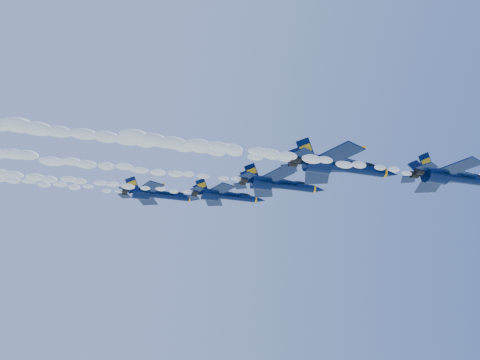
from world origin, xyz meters
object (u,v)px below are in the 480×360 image
object	(u,v)px
jet_second	(339,166)
jet_fourth	(225,196)
jet_lead	(453,177)
jet_fifth	(157,194)
jet_third	(278,184)

from	to	relation	value
jet_second	jet_fourth	distance (m)	25.49
jet_fourth	jet_lead	bearing A→B (deg)	-41.76
jet_fourth	jet_fifth	bearing A→B (deg)	148.07
jet_lead	jet_third	distance (m)	28.88
jet_lead	jet_fourth	xyz separation A→B (m)	(-30.65, 27.36, 4.23)
jet_lead	jet_fifth	world-z (taller)	jet_fifth
jet_lead	jet_fourth	world-z (taller)	jet_fourth
jet_third	jet_fifth	world-z (taller)	jet_fifth
jet_lead	jet_third	world-z (taller)	jet_third
jet_lead	jet_fifth	size ratio (longest dim) A/B	1.05
jet_lead	jet_second	xyz separation A→B (m)	(-16.76, 6.05, 2.56)
jet_second	jet_fourth	world-z (taller)	jet_fourth
jet_lead	jet_second	size ratio (longest dim) A/B	0.86
jet_third	jet_fourth	world-z (taller)	jet_fourth
jet_lead	jet_second	bearing A→B (deg)	160.14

